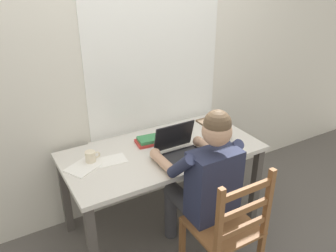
{
  "coord_description": "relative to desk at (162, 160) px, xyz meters",
  "views": [
    {
      "loc": [
        -1.15,
        -2.06,
        2.06
      ],
      "look_at": [
        0.02,
        -0.05,
        0.95
      ],
      "focal_mm": 37.11,
      "sensor_mm": 36.0,
      "label": 1
    }
  ],
  "objects": [
    {
      "name": "book_stack_main",
      "position": [
        -0.05,
        0.15,
        0.11
      ],
      "size": [
        0.2,
        0.16,
        0.05
      ],
      "color": "#BC332D",
      "rests_on": "desk"
    },
    {
      "name": "coffee_mug_spare",
      "position": [
        0.15,
        0.07,
        0.13
      ],
      "size": [
        0.13,
        0.09,
        0.09
      ],
      "color": "#38281E",
      "rests_on": "desk"
    },
    {
      "name": "computer_mouse",
      "position": [
        0.35,
        -0.22,
        0.11
      ],
      "size": [
        0.06,
        0.1,
        0.03
      ],
      "primitive_type": "ellipsoid",
      "color": "black",
      "rests_on": "desk"
    },
    {
      "name": "laptop",
      "position": [
        0.07,
        -0.14,
        0.14
      ],
      "size": [
        0.33,
        0.29,
        0.23
      ],
      "color": "black",
      "rests_on": "desk"
    },
    {
      "name": "desk",
      "position": [
        0.0,
        0.0,
        0.0
      ],
      "size": [
        1.53,
        0.76,
        0.73
      ],
      "color": "beige",
      "rests_on": "ground"
    },
    {
      "name": "paper_pile_back_corner",
      "position": [
        -0.4,
        0.05,
        0.09
      ],
      "size": [
        0.23,
        0.16,
        0.0
      ],
      "primitive_type": "cube",
      "rotation": [
        0.0,
        0.0,
        -0.09
      ],
      "color": "white",
      "rests_on": "desk"
    },
    {
      "name": "coffee_mug_white",
      "position": [
        -0.54,
        0.1,
        0.13
      ],
      "size": [
        0.11,
        0.07,
        0.09
      ],
      "color": "beige",
      "rests_on": "desk"
    },
    {
      "name": "coffee_mug_dark",
      "position": [
        0.53,
        -0.11,
        0.14
      ],
      "size": [
        0.12,
        0.08,
        0.1
      ],
      "color": "black",
      "rests_on": "desk"
    },
    {
      "name": "ground_plane",
      "position": [
        0.0,
        0.0,
        -0.64
      ],
      "size": [
        8.0,
        8.0,
        0.0
      ],
      "primitive_type": "plane",
      "color": "#56514C"
    },
    {
      "name": "back_wall",
      "position": [
        0.0,
        0.46,
        0.66
      ],
      "size": [
        6.0,
        0.08,
        2.6
      ],
      "color": "silver",
      "rests_on": "ground"
    },
    {
      "name": "seated_person",
      "position": [
        0.07,
        -0.45,
        0.05
      ],
      "size": [
        0.5,
        0.6,
        1.25
      ],
      "color": "#232842",
      "rests_on": "ground"
    },
    {
      "name": "paper_pile_near_laptop",
      "position": [
        -0.61,
        0.06,
        0.09
      ],
      "size": [
        0.28,
        0.26,
        0.01
      ],
      "primitive_type": "cube",
      "rotation": [
        0.0,
        0.0,
        0.49
      ],
      "color": "white",
      "rests_on": "desk"
    },
    {
      "name": "wooden_chair",
      "position": [
        0.07,
        -0.73,
        -0.17
      ],
      "size": [
        0.42,
        0.42,
        0.94
      ],
      "color": "brown",
      "rests_on": "ground"
    }
  ]
}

